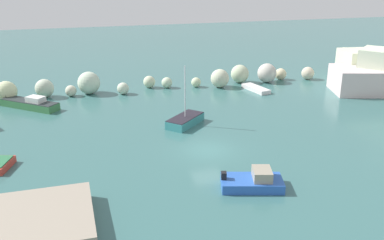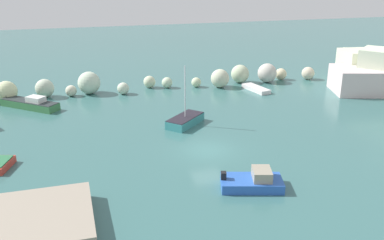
{
  "view_description": "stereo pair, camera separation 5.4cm",
  "coord_description": "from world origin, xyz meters",
  "px_view_note": "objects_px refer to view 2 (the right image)",
  "views": [
    {
      "loc": [
        -9.94,
        -31.2,
        14.37
      ],
      "look_at": [
        0.0,
        4.8,
        1.0
      ],
      "focal_mm": 40.49,
      "sensor_mm": 36.0,
      "label": 1
    },
    {
      "loc": [
        -9.89,
        -31.22,
        14.37
      ],
      "look_at": [
        0.0,
        4.8,
        1.0
      ],
      "focal_mm": 40.49,
      "sensor_mm": 36.0,
      "label": 2
    }
  ],
  "objects_px": {
    "moored_boat_3": "(256,89)",
    "moored_boat_4": "(185,120)",
    "moored_boat_0": "(0,165)",
    "stone_dock": "(18,225)",
    "moored_boat_2": "(253,181)",
    "moored_boat_1": "(30,104)"
  },
  "relations": [
    {
      "from": "moored_boat_0",
      "to": "moored_boat_2",
      "type": "xyz_separation_m",
      "value": [
        17.11,
        -7.8,
        0.18
      ]
    },
    {
      "from": "moored_boat_0",
      "to": "moored_boat_3",
      "type": "distance_m",
      "value": 30.84
    },
    {
      "from": "stone_dock",
      "to": "moored_boat_2",
      "type": "height_order",
      "value": "moored_boat_2"
    },
    {
      "from": "moored_boat_1",
      "to": "moored_boat_3",
      "type": "height_order",
      "value": "moored_boat_1"
    },
    {
      "from": "moored_boat_0",
      "to": "moored_boat_3",
      "type": "bearing_deg",
      "value": 136.21
    },
    {
      "from": "stone_dock",
      "to": "moored_boat_0",
      "type": "bearing_deg",
      "value": 103.24
    },
    {
      "from": "moored_boat_0",
      "to": "moored_boat_1",
      "type": "xyz_separation_m",
      "value": [
        1.11,
        14.85,
        0.2
      ]
    },
    {
      "from": "moored_boat_2",
      "to": "moored_boat_3",
      "type": "bearing_deg",
      "value": 81.73
    },
    {
      "from": "moored_boat_4",
      "to": "moored_boat_0",
      "type": "bearing_deg",
      "value": -25.07
    },
    {
      "from": "moored_boat_0",
      "to": "moored_boat_1",
      "type": "bearing_deg",
      "value": -166.72
    },
    {
      "from": "moored_boat_3",
      "to": "moored_boat_4",
      "type": "height_order",
      "value": "moored_boat_4"
    },
    {
      "from": "moored_boat_2",
      "to": "moored_boat_3",
      "type": "distance_m",
      "value": 24.69
    },
    {
      "from": "moored_boat_2",
      "to": "moored_boat_3",
      "type": "height_order",
      "value": "moored_boat_2"
    },
    {
      "from": "moored_boat_0",
      "to": "stone_dock",
      "type": "bearing_deg",
      "value": 30.79
    },
    {
      "from": "stone_dock",
      "to": "moored_boat_0",
      "type": "height_order",
      "value": "stone_dock"
    },
    {
      "from": "moored_boat_0",
      "to": "moored_boat_4",
      "type": "xyz_separation_m",
      "value": [
        15.74,
        5.47,
        0.14
      ]
    },
    {
      "from": "stone_dock",
      "to": "moored_boat_1",
      "type": "xyz_separation_m",
      "value": [
        -1.07,
        24.12,
        -0.03
      ]
    },
    {
      "from": "stone_dock",
      "to": "moored_boat_2",
      "type": "bearing_deg",
      "value": 5.6
    },
    {
      "from": "stone_dock",
      "to": "moored_boat_2",
      "type": "xyz_separation_m",
      "value": [
        14.93,
        1.46,
        -0.05
      ]
    },
    {
      "from": "moored_boat_0",
      "to": "moored_boat_1",
      "type": "relative_size",
      "value": 0.44
    },
    {
      "from": "moored_boat_0",
      "to": "moored_boat_3",
      "type": "height_order",
      "value": "moored_boat_0"
    },
    {
      "from": "moored_boat_2",
      "to": "moored_boat_4",
      "type": "relative_size",
      "value": 0.8
    }
  ]
}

